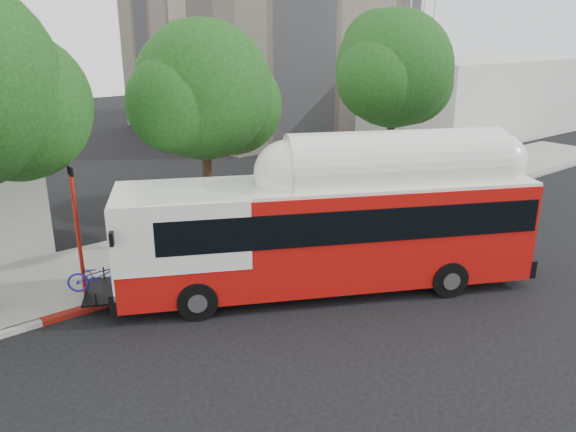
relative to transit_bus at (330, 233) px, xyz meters
The scene contains 9 objects.
ground 2.02m from the transit_bus, 114.78° to the right, with size 120.00×120.00×0.00m, color black.
sidewalk 6.30m from the transit_bus, 92.15° to the left, with size 60.00×5.00×0.15m, color gray.
curb_strip 3.90m from the transit_bus, 93.79° to the left, with size 60.00×0.30×0.15m, color gray.
red_curb_segment 5.05m from the transit_bus, 133.40° to the left, with size 10.00×0.32×0.16m, color maroon.
street_tree_mid 6.88m from the transit_bus, 98.37° to the left, with size 5.75×5.00×8.62m.
street_tree_right 11.50m from the transit_bus, 30.24° to the left, with size 6.21×5.40×9.18m.
horizon_block 33.59m from the transit_bus, 27.52° to the left, with size 20.00×12.00×6.00m, color silver.
transit_bus is the anchor object (origin of this frame).
signal_pole 7.83m from the transit_bus, 148.08° to the left, with size 0.12×0.41×4.33m.
Camera 1 is at (-11.44, -11.94, 8.17)m, focal length 35.00 mm.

